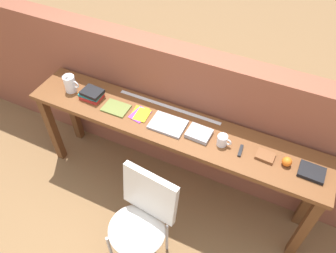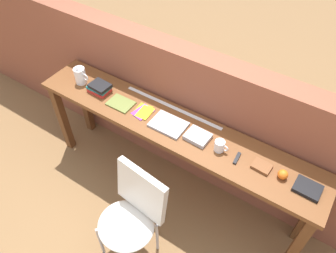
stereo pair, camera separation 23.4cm
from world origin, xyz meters
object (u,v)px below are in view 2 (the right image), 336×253
at_px(mug, 220,146).
at_px(book_stack_leftmost, 100,88).
at_px(multitool_folded, 237,158).
at_px(book_open_centre, 168,125).
at_px(pitcher_white, 80,76).
at_px(sports_ball_small, 283,175).
at_px(magazine_cycling, 121,103).
at_px(pamphlet_pile_colourful, 143,112).
at_px(book_repair_rightmost, 308,188).
at_px(chair_white_moulded, 132,214).
at_px(leather_journal_brown, 262,166).

bearing_deg(mug, book_stack_leftmost, 179.17).
height_order(book_stack_leftmost, multitool_folded, book_stack_leftmost).
xyz_separation_m(book_stack_leftmost, book_open_centre, (0.72, -0.02, -0.03)).
distance_m(pitcher_white, sports_ball_small, 1.86).
relative_size(magazine_cycling, book_open_centre, 0.77).
relative_size(pamphlet_pile_colourful, book_repair_rightmost, 1.08).
distance_m(chair_white_moulded, pamphlet_pile_colourful, 0.81).
xyz_separation_m(chair_white_moulded, book_open_centre, (-0.08, 0.63, 0.36)).
distance_m(book_stack_leftmost, book_open_centre, 0.72).
bearing_deg(magazine_cycling, mug, 0.06).
relative_size(pamphlet_pile_colourful, leather_journal_brown, 1.46).
height_order(chair_white_moulded, sports_ball_small, sports_ball_small).
distance_m(chair_white_moulded, book_open_centre, 0.73).
bearing_deg(book_stack_leftmost, mug, -0.83).
bearing_deg(book_repair_rightmost, pitcher_white, -178.36).
bearing_deg(sports_ball_small, pamphlet_pile_colourful, -179.91).
bearing_deg(magazine_cycling, book_stack_leftmost, 173.12).
bearing_deg(pamphlet_pile_colourful, pitcher_white, 179.64).
xyz_separation_m(pitcher_white, magazine_cycling, (0.47, -0.03, -0.07)).
bearing_deg(leather_journal_brown, pamphlet_pile_colourful, -176.45).
xyz_separation_m(chair_white_moulded, sports_ball_small, (0.83, 0.65, 0.39)).
distance_m(magazine_cycling, pamphlet_pile_colourful, 0.22).
height_order(magazine_cycling, sports_ball_small, sports_ball_small).
distance_m(magazine_cycling, book_repair_rightmost, 1.56).
bearing_deg(mug, chair_white_moulded, -119.90).
xyz_separation_m(magazine_cycling, pamphlet_pile_colourful, (0.21, 0.03, -0.00)).
xyz_separation_m(chair_white_moulded, multitool_folded, (0.51, 0.62, 0.36)).
relative_size(leather_journal_brown, book_repair_rightmost, 0.74).
relative_size(pitcher_white, book_repair_rightmost, 1.05).
xyz_separation_m(pitcher_white, sports_ball_small, (1.86, -0.00, -0.04)).
bearing_deg(mug, sports_ball_small, 2.11).
bearing_deg(mug, multitool_folded, -1.97).
distance_m(pamphlet_pile_colourful, multitool_folded, 0.85).
relative_size(chair_white_moulded, magazine_cycling, 4.18).
bearing_deg(leather_journal_brown, sports_ball_small, 1.87).
distance_m(magazine_cycling, multitool_folded, 1.06).
bearing_deg(pitcher_white, book_open_centre, -1.09).
xyz_separation_m(book_open_centre, sports_ball_small, (0.92, 0.02, 0.02)).
bearing_deg(book_repair_rightmost, chair_white_moulded, -145.52).
bearing_deg(pamphlet_pile_colourful, multitool_folded, -1.38).
xyz_separation_m(chair_white_moulded, magazine_cycling, (-0.55, 0.62, 0.36)).
xyz_separation_m(pitcher_white, book_stack_leftmost, (0.22, -0.00, -0.04)).
bearing_deg(magazine_cycling, book_open_centre, 0.93).
xyz_separation_m(mug, sports_ball_small, (0.47, 0.02, -0.01)).
distance_m(book_open_centre, mug, 0.45).
height_order(chair_white_moulded, mug, mug).
xyz_separation_m(book_stack_leftmost, magazine_cycling, (0.25, -0.03, -0.03)).
xyz_separation_m(book_stack_leftmost, mug, (1.17, -0.02, 0.00)).
bearing_deg(pitcher_white, sports_ball_small, -0.08).
bearing_deg(leather_journal_brown, chair_white_moulded, -133.14).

